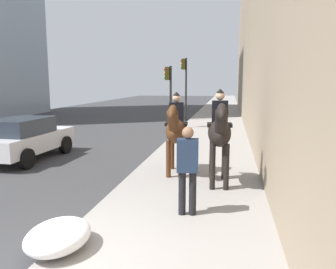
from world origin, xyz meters
TOP-DOWN VIEW (x-y plane):
  - mounted_horse_near at (5.19, -1.23)m, footprint 2.15×0.65m
  - mounted_horse_far at (4.35, -2.43)m, footprint 2.15×0.67m
  - pedestrian_greeting at (2.31, -1.91)m, footprint 0.29×0.42m
  - car_near_lane at (6.50, 4.18)m, footprint 3.91×1.96m
  - traffic_light_near_curb at (14.44, 0.59)m, footprint 0.20×0.44m
  - traffic_light_far_curb at (18.88, 0.32)m, footprint 0.20×0.44m
  - snow_pile_near at (0.59, -0.15)m, footprint 1.20×0.93m

SIDE VIEW (x-z plane):
  - snow_pile_near at x=0.59m, z-range 0.12..0.54m
  - car_near_lane at x=6.50m, z-range 0.04..1.48m
  - pedestrian_greeting at x=2.31m, z-range 0.25..1.95m
  - mounted_horse_near at x=5.19m, z-range 0.23..2.49m
  - mounted_horse_far at x=4.35m, z-range 0.27..2.63m
  - traffic_light_near_curb at x=14.44m, z-range 0.61..4.08m
  - traffic_light_far_curb at x=18.88m, z-range 0.69..4.87m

